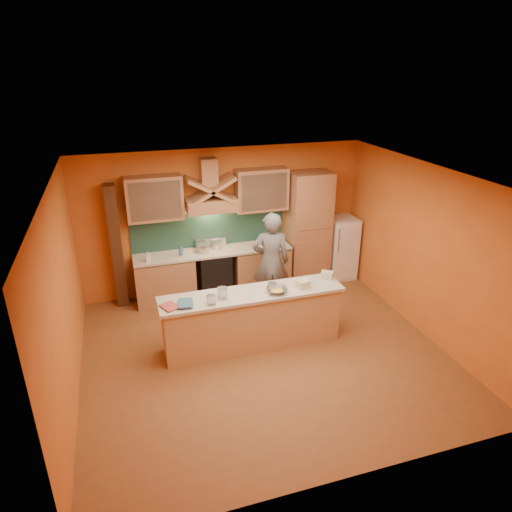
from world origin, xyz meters
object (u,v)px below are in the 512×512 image
object	(u,v)px
stove	(214,273)
mixing_bowl	(277,290)
fridge	(340,248)
kitchen_scale	(272,287)
person	(271,262)

from	to	relation	value
stove	mixing_bowl	bearing A→B (deg)	-74.31
stove	mixing_bowl	size ratio (longest dim) A/B	2.87
fridge	stove	bearing A→B (deg)	180.00
fridge	mixing_bowl	distance (m)	2.95
stove	kitchen_scale	bearing A→B (deg)	-74.55
fridge	kitchen_scale	size ratio (longest dim) A/B	11.84
kitchen_scale	mixing_bowl	distance (m)	0.12
stove	fridge	distance (m)	2.71
stove	kitchen_scale	world-z (taller)	kitchen_scale
stove	kitchen_scale	distance (m)	2.04
fridge	kitchen_scale	world-z (taller)	fridge
stove	fridge	bearing A→B (deg)	0.00
mixing_bowl	person	bearing A→B (deg)	75.46
kitchen_scale	person	bearing A→B (deg)	88.13
fridge	mixing_bowl	bearing A→B (deg)	-136.65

